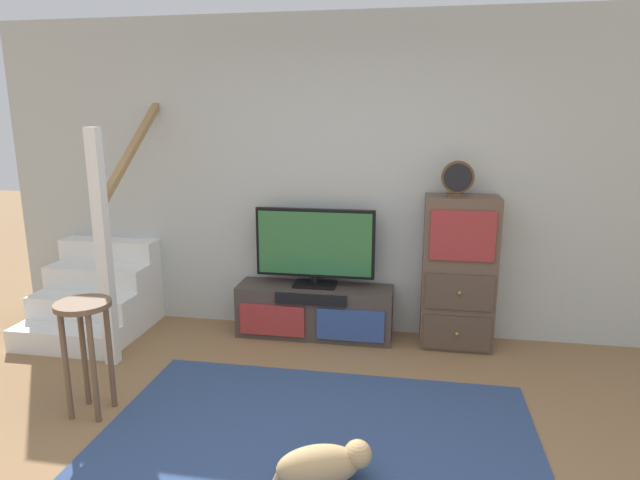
# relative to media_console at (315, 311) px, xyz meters

# --- Properties ---
(back_wall) EXTENTS (6.40, 0.12, 2.70)m
(back_wall) POSITION_rel_media_console_xyz_m (0.30, 0.27, 1.13)
(back_wall) COLOR #B2B7B2
(back_wall) RESTS_ON ground_plane
(area_rug) EXTENTS (2.60, 1.80, 0.01)m
(area_rug) POSITION_rel_media_console_xyz_m (0.30, -1.59, -0.22)
(area_rug) COLOR navy
(area_rug) RESTS_ON ground_plane
(media_console) EXTENTS (1.34, 0.38, 0.45)m
(media_console) POSITION_rel_media_console_xyz_m (0.00, 0.00, 0.00)
(media_console) COLOR #423833
(media_console) RESTS_ON ground_plane
(television) EXTENTS (1.02, 0.22, 0.67)m
(television) POSITION_rel_media_console_xyz_m (0.00, 0.02, 0.58)
(television) COLOR black
(television) RESTS_ON media_console
(side_cabinet) EXTENTS (0.58, 0.38, 1.26)m
(side_cabinet) POSITION_rel_media_console_xyz_m (1.19, 0.01, 0.40)
(side_cabinet) COLOR brown
(side_cabinet) RESTS_ON ground_plane
(desk_clock) EXTENTS (0.26, 0.08, 0.28)m
(desk_clock) POSITION_rel_media_console_xyz_m (1.14, -0.00, 1.17)
(desk_clock) COLOR #4C3823
(desk_clock) RESTS_ON side_cabinet
(staircase) EXTENTS (1.00, 1.36, 2.20)m
(staircase) POSITION_rel_media_console_xyz_m (-1.94, 0.01, 0.15)
(staircase) COLOR white
(staircase) RESTS_ON ground_plane
(bar_stool_near) EXTENTS (0.34, 0.34, 0.75)m
(bar_stool_near) POSITION_rel_media_console_xyz_m (-1.18, -1.49, 0.33)
(bar_stool_near) COLOR brown
(bar_stool_near) RESTS_ON ground_plane
(dog) EXTENTS (0.52, 0.34, 0.23)m
(dog) POSITION_rel_media_console_xyz_m (0.40, -1.92, -0.11)
(dog) COLOR tan
(dog) RESTS_ON ground_plane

